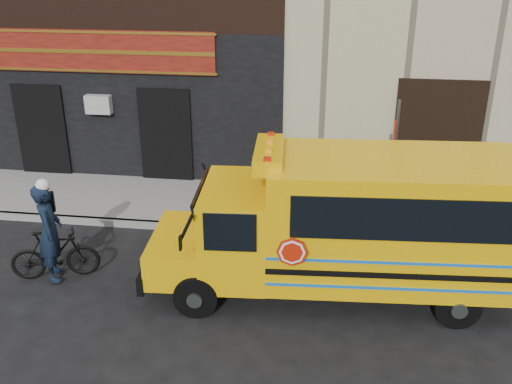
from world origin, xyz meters
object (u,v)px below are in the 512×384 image
Objects in this scene: bicycle at (55,254)px; cyclist at (50,234)px; sign_pole at (393,167)px; school_bus at (354,222)px.

bicycle is 0.86× the size of cyclist.
school_bus is at bearing -110.91° from sign_pole.
sign_pole is 7.19m from cyclist.
cyclist is (-5.83, -0.34, -0.51)m from school_bus.
school_bus reaches higher than bicycle.
sign_pole is at bearing -90.13° from cyclist.
bicycle is at bearing -177.39° from school_bus.
cyclist is at bearing 171.88° from bicycle.
cyclist is (-6.67, -2.54, -0.80)m from sign_pole.
sign_pole is 1.63× the size of cyclist.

